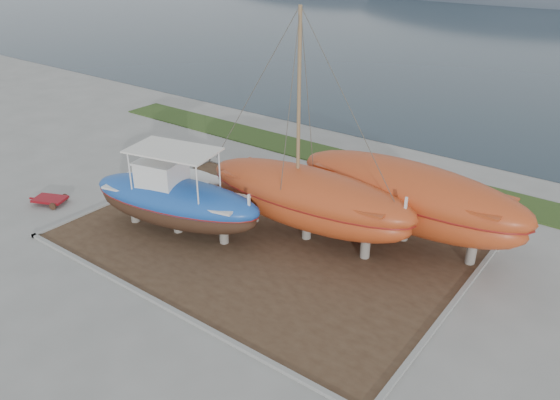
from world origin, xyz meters
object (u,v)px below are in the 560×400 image
Objects in this scene: red_trailer at (50,201)px; orange_sailboat at (309,133)px; orange_bare_hull at (407,204)px; white_dinghy at (193,181)px; blue_caique at (175,192)px.

orange_sailboat is at bearing -2.54° from red_trailer.
orange_sailboat is 5.75m from orange_bare_hull.
white_dinghy is 0.36× the size of orange_sailboat.
white_dinghy is 0.33× the size of orange_bare_hull.
white_dinghy is at bearing 113.26° from blue_caique.
orange_bare_hull is at bearing 32.38° from orange_sailboat.
blue_caique is at bearing -151.65° from orange_sailboat.
white_dinghy is 9.47m from orange_sailboat.
red_trailer is (-17.02, -7.91, -1.75)m from orange_bare_hull.
blue_caique is 0.84× the size of orange_sailboat.
blue_caique is 10.90m from orange_bare_hull.
blue_caique is 7.03m from orange_sailboat.
white_dinghy is at bearing 172.86° from orange_sailboat.
red_trailer is at bearing -161.26° from orange_sailboat.
red_trailer is (-5.06, -5.86, -0.45)m from white_dinghy.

